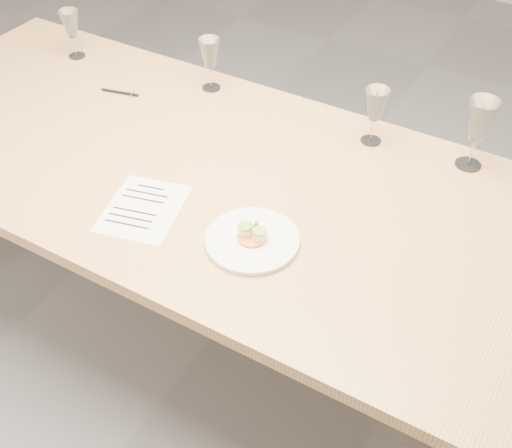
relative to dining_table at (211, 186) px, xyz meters
The scene contains 9 objects.
ground 0.68m from the dining_table, ahead, with size 7.00×7.00×0.00m, color slate.
dining_table is the anchor object (origin of this frame).
dinner_plate 0.35m from the dining_table, 37.71° to the right, with size 0.25×0.25×0.07m.
recipe_sheet 0.26m from the dining_table, 103.62° to the right, with size 0.26×0.30×0.00m.
ballpoint_pen 0.55m from the dining_table, 158.34° to the left, with size 0.14×0.04×0.01m.
wine_glass_0 0.90m from the dining_table, 158.09° to the left, with size 0.07×0.07×0.18m.
wine_glass_1 0.51m from the dining_table, 122.79° to the left, with size 0.07×0.07×0.18m.
wine_glass_2 0.55m from the dining_table, 46.42° to the left, with size 0.07×0.07×0.18m.
wine_glass_3 0.81m from the dining_table, 31.78° to the left, with size 0.09×0.09×0.22m.
Camera 1 is at (0.89, -1.24, 1.91)m, focal length 45.00 mm.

